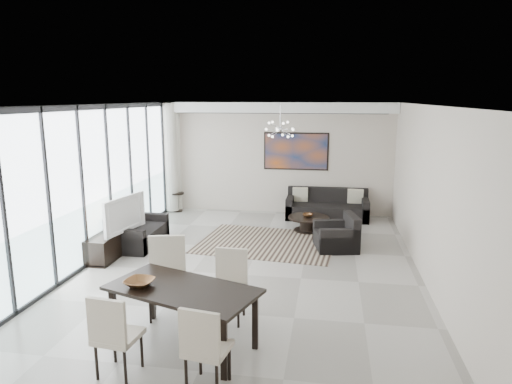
% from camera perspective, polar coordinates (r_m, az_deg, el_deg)
% --- Properties ---
extents(room_shell, '(6.00, 9.00, 2.90)m').
position_cam_1_polar(room_shell, '(7.55, 2.09, -0.30)').
color(room_shell, '#A8A39B').
rests_on(room_shell, ground).
extents(window_wall, '(0.37, 8.95, 2.90)m').
position_cam_1_polar(window_wall, '(8.61, -20.37, 0.59)').
color(window_wall, silver).
rests_on(window_wall, floor).
extents(soffit, '(5.98, 0.40, 0.26)m').
position_cam_1_polar(soffit, '(11.71, 2.57, 10.50)').
color(soffit, white).
rests_on(soffit, room_shell).
extents(painting, '(1.68, 0.04, 0.98)m').
position_cam_1_polar(painting, '(11.91, 5.02, 5.09)').
color(painting, '#AD4E18').
rests_on(painting, room_shell).
extents(chandelier, '(0.66, 0.66, 0.71)m').
position_cam_1_polar(chandelier, '(9.91, 3.04, 7.84)').
color(chandelier, silver).
rests_on(chandelier, room_shell).
extents(rug, '(3.01, 2.43, 0.01)m').
position_cam_1_polar(rug, '(9.73, 1.42, -6.32)').
color(rug, black).
rests_on(rug, floor).
extents(coffee_table, '(0.95, 0.95, 0.33)m').
position_cam_1_polar(coffee_table, '(10.59, 6.59, -3.86)').
color(coffee_table, black).
rests_on(coffee_table, floor).
extents(bowl_coffee, '(0.27, 0.27, 0.07)m').
position_cam_1_polar(bowl_coffee, '(10.55, 6.48, -2.91)').
color(bowl_coffee, brown).
rests_on(bowl_coffee, coffee_table).
extents(sofa_main, '(2.05, 0.84, 0.74)m').
position_cam_1_polar(sofa_main, '(11.73, 8.88, -2.06)').
color(sofa_main, black).
rests_on(sofa_main, floor).
extents(loveseat, '(0.81, 1.43, 0.72)m').
position_cam_1_polar(loveseat, '(9.85, -14.67, -5.05)').
color(loveseat, black).
rests_on(loveseat, floor).
extents(armchair, '(0.96, 0.99, 0.71)m').
position_cam_1_polar(armchair, '(9.45, 10.16, -5.57)').
color(armchair, black).
rests_on(armchair, floor).
extents(side_table, '(0.37, 0.37, 0.51)m').
position_cam_1_polar(side_table, '(12.46, -9.81, -0.85)').
color(side_table, black).
rests_on(side_table, floor).
extents(tv_console, '(0.43, 1.53, 0.48)m').
position_cam_1_polar(tv_console, '(9.40, -17.44, -6.06)').
color(tv_console, black).
rests_on(tv_console, floor).
extents(television, '(0.40, 1.20, 0.69)m').
position_cam_1_polar(television, '(9.20, -16.68, -2.61)').
color(television, gray).
rests_on(television, tv_console).
extents(dining_table, '(2.03, 1.46, 0.76)m').
position_cam_1_polar(dining_table, '(5.76, -9.15, -12.52)').
color(dining_table, black).
rests_on(dining_table, floor).
extents(dining_chair_sw, '(0.49, 0.49, 0.97)m').
position_cam_1_polar(dining_chair_sw, '(5.36, -17.45, -16.27)').
color(dining_chair_sw, '#C2B1A1').
rests_on(dining_chair_sw, floor).
extents(dining_chair_se, '(0.50, 0.50, 0.96)m').
position_cam_1_polar(dining_chair_se, '(4.96, -6.54, -18.30)').
color(dining_chair_se, '#C2B1A1').
rests_on(dining_chair_se, floor).
extents(dining_chair_nw, '(0.61, 0.61, 1.11)m').
position_cam_1_polar(dining_chair_nw, '(6.63, -11.10, -9.53)').
color(dining_chair_nw, '#C2B1A1').
rests_on(dining_chair_nw, floor).
extents(dining_chair_ne, '(0.46, 0.46, 0.98)m').
position_cam_1_polar(dining_chair_ne, '(6.42, -3.28, -10.84)').
color(dining_chair_ne, '#C2B1A1').
rests_on(dining_chair_ne, floor).
extents(bowl_dining, '(0.40, 0.40, 0.09)m').
position_cam_1_polar(bowl_dining, '(5.86, -14.37, -10.93)').
color(bowl_dining, brown).
rests_on(bowl_dining, dining_table).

